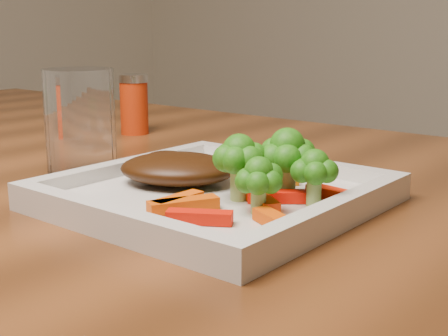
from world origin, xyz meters
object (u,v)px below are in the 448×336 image
Objects in this scene: plate at (216,198)px; steak at (178,169)px; drinking_glass at (80,123)px; spice_shaker at (134,104)px.

steak is at bearing 177.30° from plate.
steak is at bearing 4.47° from drinking_glass.
spice_shaker reaches higher than steak.
drinking_glass is (-0.14, -0.01, 0.03)m from steak.
plate is 0.06m from steak.
drinking_glass reaches higher than steak.
plate is at bearing 2.54° from drinking_glass.
plate is at bearing -2.70° from steak.
plate is 2.32× the size of steak.
spice_shaker is 0.28m from drinking_glass.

